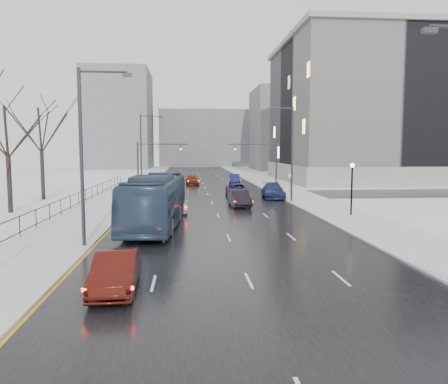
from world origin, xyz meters
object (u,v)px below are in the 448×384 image
object	(u,v)px
mast_signal_left	(147,162)
streetlight_r_mid	(290,149)
tree_park_d	(11,214)
sedan_right_distant	(234,179)
no_uturn_sign	(290,178)
sedan_left_near	(116,272)
mast_signal_right	(268,161)
sedan_center_far	(192,180)
sedan_right_cross	(237,190)
streetlight_l_far	(143,149)
bus	(156,201)
sedan_center_near	(177,203)
lamppost_r_mid	(352,181)
tree_park_e	(44,201)
sedan_right_near	(239,199)
sedan_right_far	(273,191)
streetlight_l_near	(85,148)

from	to	relation	value
mast_signal_left	streetlight_r_mid	bearing A→B (deg)	-27.31
tree_park_d	sedan_right_distant	bearing A→B (deg)	53.61
no_uturn_sign	sedan_left_near	bearing A→B (deg)	-114.63
mast_signal_right	sedan_center_far	distance (m)	18.21
mast_signal_left	sedan_right_cross	world-z (taller)	mast_signal_left
streetlight_l_far	mast_signal_left	size ratio (longest dim) A/B	1.54
streetlight_r_mid	bus	bearing A→B (deg)	-133.47
mast_signal_left	sedan_center_near	bearing A→B (deg)	-75.18
tree_park_d	streetlight_l_far	distance (m)	21.17
lamppost_r_mid	sedan_right_distant	world-z (taller)	lamppost_r_mid
sedan_center_near	sedan_center_far	distance (m)	29.97
bus	mast_signal_right	bearing A→B (deg)	64.87
streetlight_r_mid	bus	distance (m)	19.21
tree_park_d	mast_signal_right	world-z (taller)	mast_signal_right
sedan_center_near	sedan_right_cross	distance (m)	14.34
tree_park_e	streetlight_l_far	xyz separation A→B (m)	(10.03, 8.00, 5.62)
no_uturn_sign	sedan_center_near	distance (m)	16.52
no_uturn_sign	sedan_right_near	distance (m)	9.95
sedan_right_near	no_uturn_sign	bearing A→B (deg)	43.60
mast_signal_left	sedan_right_near	size ratio (longest dim) A/B	1.36
mast_signal_left	sedan_center_far	world-z (taller)	mast_signal_left
sedan_right_cross	sedan_right_far	bearing A→B (deg)	-28.96
tree_park_d	tree_park_e	size ratio (longest dim) A/B	0.93
lamppost_r_mid	sedan_right_cross	world-z (taller)	lamppost_r_mid
streetlight_r_mid	sedan_center_far	xyz separation A→B (m)	(-9.89, 23.45, -4.78)
streetlight_l_far	mast_signal_right	distance (m)	16.07
streetlight_l_near	sedan_right_near	size ratio (longest dim) A/B	2.09
streetlight_r_mid	sedan_right_far	size ratio (longest dim) A/B	1.75
tree_park_e	mast_signal_left	xyz separation A→B (m)	(10.87, 4.00, 4.11)
no_uturn_sign	sedan_right_cross	xyz separation A→B (m)	(-5.89, 2.16, -1.52)
tree_park_d	sedan_right_distant	xyz separation A→B (m)	(22.89, 31.06, 0.83)
streetlight_l_near	sedan_right_far	bearing A→B (deg)	57.19
mast_signal_left	sedan_right_far	bearing A→B (deg)	-15.98
tree_park_d	lamppost_r_mid	bearing A→B (deg)	-7.91
lamppost_r_mid	sedan_right_distant	xyz separation A→B (m)	(-5.91, 35.06, -2.12)
streetlight_r_mid	sedan_right_distant	xyz separation A→B (m)	(-3.08, 25.06, -4.79)
sedan_center_near	lamppost_r_mid	bearing A→B (deg)	-14.61
streetlight_l_near	mast_signal_right	distance (m)	32.03
tree_park_e	mast_signal_left	distance (m)	12.29
mast_signal_right	streetlight_l_near	bearing A→B (deg)	-118.96
sedan_left_near	mast_signal_right	bearing A→B (deg)	68.50
mast_signal_left	tree_park_d	bearing A→B (deg)	-126.80
tree_park_e	sedan_right_cross	distance (m)	21.63
lamppost_r_mid	no_uturn_sign	distance (m)	14.13
lamppost_r_mid	sedan_center_far	size ratio (longest dim) A/B	0.92
sedan_center_near	streetlight_r_mid	bearing A→B (deg)	28.08
streetlight_l_far	lamppost_r_mid	xyz separation A→B (m)	(19.17, -22.00, -2.67)
sedan_center_near	streetlight_l_far	bearing A→B (deg)	103.29
streetlight_l_far	bus	size ratio (longest dim) A/B	0.75
no_uturn_sign	sedan_center_far	size ratio (longest dim) A/B	0.58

